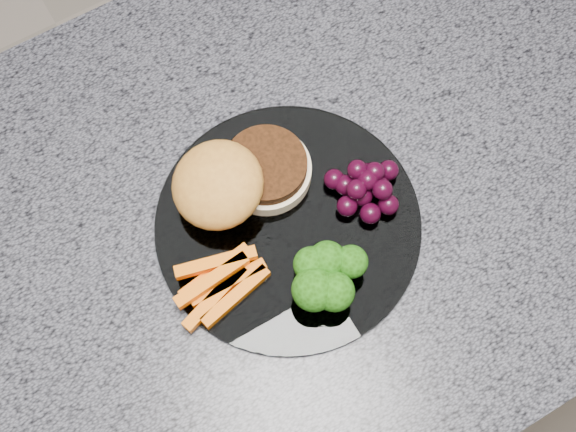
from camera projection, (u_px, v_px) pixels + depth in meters
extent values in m
plane|color=#A5978A|center=(261.00, 382.00, 1.62)|extent=(4.00, 4.00, 0.00)
cube|color=brown|center=(252.00, 335.00, 1.22)|extent=(1.20, 0.60, 0.86)
cube|color=#4F505A|center=(233.00, 235.00, 0.80)|extent=(1.20, 0.60, 0.04)
cylinder|color=white|center=(288.00, 225.00, 0.78)|extent=(0.26, 0.26, 0.01)
cylinder|color=beige|center=(266.00, 171.00, 0.79)|extent=(0.09, 0.09, 0.02)
cylinder|color=#3B1D0B|center=(266.00, 165.00, 0.78)|extent=(0.08, 0.08, 0.01)
ellipsoid|color=#C68731|center=(218.00, 188.00, 0.77)|extent=(0.09, 0.09, 0.05)
cube|color=#EB6403|center=(215.00, 273.00, 0.75)|extent=(0.08, 0.02, 0.01)
cube|color=#EB6403|center=(228.00, 283.00, 0.75)|extent=(0.08, 0.01, 0.01)
cube|color=#EB6403|center=(215.00, 298.00, 0.75)|extent=(0.08, 0.04, 0.01)
cube|color=#EB6403|center=(216.00, 263.00, 0.75)|extent=(0.08, 0.03, 0.01)
cube|color=#EB6403|center=(212.00, 280.00, 0.74)|extent=(0.08, 0.02, 0.01)
cube|color=#EB6403|center=(236.00, 296.00, 0.75)|extent=(0.08, 0.03, 0.01)
cylinder|color=olive|center=(313.00, 296.00, 0.74)|extent=(0.01, 0.01, 0.02)
ellipsoid|color=#153D08|center=(314.00, 289.00, 0.72)|extent=(0.04, 0.04, 0.04)
cylinder|color=olive|center=(326.00, 266.00, 0.75)|extent=(0.01, 0.01, 0.02)
ellipsoid|color=#153D08|center=(327.00, 259.00, 0.73)|extent=(0.04, 0.04, 0.03)
cylinder|color=olive|center=(333.00, 298.00, 0.74)|extent=(0.01, 0.01, 0.02)
ellipsoid|color=#153D08|center=(334.00, 292.00, 0.72)|extent=(0.04, 0.04, 0.03)
cylinder|color=olive|center=(350.00, 268.00, 0.75)|extent=(0.01, 0.01, 0.02)
ellipsoid|color=#153D08|center=(351.00, 262.00, 0.74)|extent=(0.03, 0.03, 0.03)
cylinder|color=olive|center=(311.00, 271.00, 0.75)|extent=(0.01, 0.01, 0.02)
ellipsoid|color=#153D08|center=(311.00, 264.00, 0.73)|extent=(0.03, 0.03, 0.03)
sphere|color=black|center=(362.00, 196.00, 0.78)|extent=(0.02, 0.02, 0.02)
sphere|color=black|center=(380.00, 187.00, 0.78)|extent=(0.02, 0.02, 0.02)
sphere|color=black|center=(367.00, 173.00, 0.79)|extent=(0.02, 0.02, 0.02)
sphere|color=black|center=(345.00, 185.00, 0.78)|extent=(0.02, 0.02, 0.02)
sphere|color=black|center=(347.00, 206.00, 0.77)|extent=(0.02, 0.02, 0.02)
sphere|color=black|center=(370.00, 213.00, 0.77)|extent=(0.02, 0.02, 0.02)
sphere|color=black|center=(388.00, 205.00, 0.77)|extent=(0.02, 0.02, 0.02)
sphere|color=black|center=(389.00, 170.00, 0.79)|extent=(0.02, 0.02, 0.02)
sphere|color=black|center=(334.00, 179.00, 0.78)|extent=(0.02, 0.02, 0.02)
sphere|color=black|center=(368.00, 180.00, 0.77)|extent=(0.02, 0.02, 0.02)
sphere|color=black|center=(357.00, 189.00, 0.76)|extent=(0.02, 0.02, 0.02)
sphere|color=black|center=(383.00, 189.00, 0.76)|extent=(0.02, 0.02, 0.02)
sphere|color=black|center=(357.00, 170.00, 0.77)|extent=(0.02, 0.02, 0.02)
sphere|color=black|center=(374.00, 172.00, 0.77)|extent=(0.02, 0.02, 0.02)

